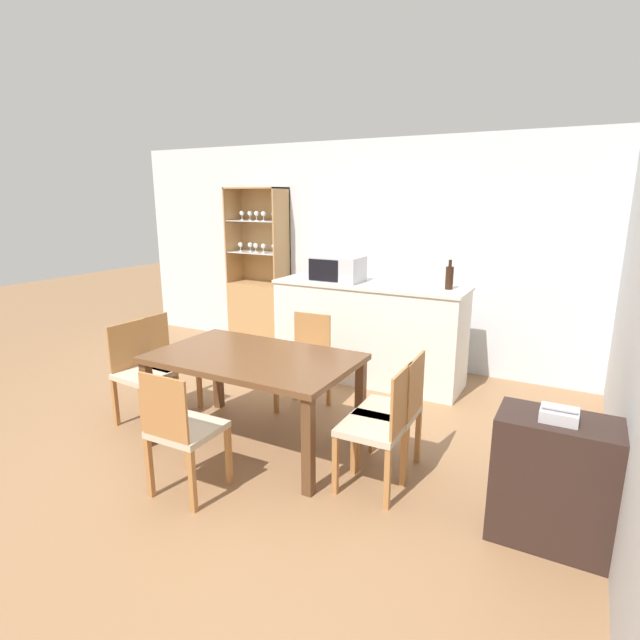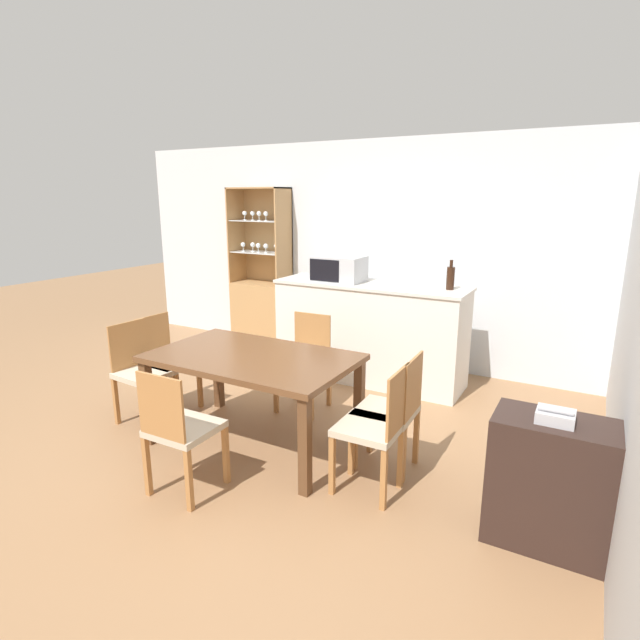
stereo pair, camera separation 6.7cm
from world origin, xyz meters
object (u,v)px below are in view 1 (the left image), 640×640
(dining_chair_head_far, at_px, (305,361))
(wine_bottle, at_px, (449,277))
(dining_chair_side_right_far, at_px, (394,411))
(dining_chair_side_left_far, at_px, (166,363))
(microwave, at_px, (337,269))
(telephone, at_px, (559,414))
(dining_table, at_px, (254,366))
(side_cabinet, at_px, (552,480))
(display_cabinet, at_px, (260,301))
(dining_chair_side_left_near, at_px, (141,373))
(dining_chair_side_right_near, at_px, (378,427))
(dining_chair_head_near, at_px, (183,431))

(dining_chair_head_far, height_order, wine_bottle, wine_bottle)
(dining_chair_side_right_far, bearing_deg, dining_chair_head_far, 57.44)
(dining_chair_side_left_far, bearing_deg, microwave, 151.98)
(dining_chair_side_right_far, distance_m, telephone, 1.14)
(dining_table, bearing_deg, side_cabinet, -3.92)
(dining_table, height_order, dining_chair_head_far, dining_chair_head_far)
(display_cabinet, bearing_deg, dining_chair_side_left_near, -79.30)
(dining_chair_side_right_near, distance_m, wine_bottle, 2.09)
(microwave, distance_m, side_cabinet, 3.07)
(dining_chair_side_right_near, height_order, dining_chair_head_far, same)
(wine_bottle, bearing_deg, dining_chair_head_near, -111.23)
(dining_chair_side_left_far, relative_size, microwave, 1.64)
(microwave, bearing_deg, telephone, -39.76)
(dining_chair_side_left_far, height_order, dining_chair_side_left_near, same)
(display_cabinet, relative_size, wine_bottle, 7.07)
(display_cabinet, xyz_separation_m, microwave, (1.40, -0.55, 0.59))
(dining_chair_head_far, relative_size, side_cabinet, 1.16)
(dining_chair_side_left_near, xyz_separation_m, wine_bottle, (2.11, 1.96, 0.71))
(dining_chair_side_right_near, bearing_deg, display_cabinet, 46.67)
(dining_chair_side_left_far, bearing_deg, dining_chair_head_near, 52.43)
(dining_chair_head_near, height_order, dining_chair_head_far, same)
(dining_chair_side_left_near, bearing_deg, microwave, 157.55)
(dining_chair_side_right_far, distance_m, dining_chair_side_left_far, 2.19)
(dining_chair_side_right_far, relative_size, microwave, 1.64)
(dining_table, distance_m, dining_chair_side_right_far, 1.12)
(dining_table, xyz_separation_m, wine_bottle, (1.02, 1.82, 0.51))
(display_cabinet, distance_m, dining_chair_side_left_far, 2.18)
(dining_chair_side_left_far, bearing_deg, dining_table, 85.36)
(microwave, relative_size, wine_bottle, 1.85)
(dining_chair_side_left_far, height_order, side_cabinet, dining_chair_side_left_far)
(dining_chair_head_near, bearing_deg, wine_bottle, 67.79)
(dining_chair_side_right_far, height_order, telephone, dining_chair_side_right_far)
(dining_table, xyz_separation_m, microwave, (-0.15, 1.73, 0.53))
(dining_table, height_order, microwave, microwave)
(microwave, relative_size, side_cabinet, 0.71)
(dining_chair_side_right_far, xyz_separation_m, dining_chair_head_near, (-1.09, -0.93, 0.00))
(dining_chair_side_right_far, relative_size, telephone, 4.54)
(dining_chair_head_near, height_order, dining_chair_side_left_near, same)
(dining_chair_side_right_near, relative_size, microwave, 1.64)
(dining_chair_head_far, bearing_deg, wine_bottle, -137.28)
(dining_chair_side_right_far, bearing_deg, dining_chair_side_left_near, 95.30)
(display_cabinet, relative_size, dining_chair_side_left_far, 2.33)
(dining_chair_head_far, xyz_separation_m, microwave, (-0.14, 0.94, 0.73))
(dining_chair_head_near, relative_size, microwave, 1.64)
(wine_bottle, bearing_deg, microwave, -175.24)
(dining_chair_side_right_far, bearing_deg, wine_bottle, 0.57)
(dining_chair_head_far, bearing_deg, dining_chair_head_near, 87.36)
(dining_chair_side_right_near, bearing_deg, wine_bottle, 1.35)
(display_cabinet, distance_m, dining_chair_side_right_far, 3.40)
(microwave, height_order, telephone, microwave)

